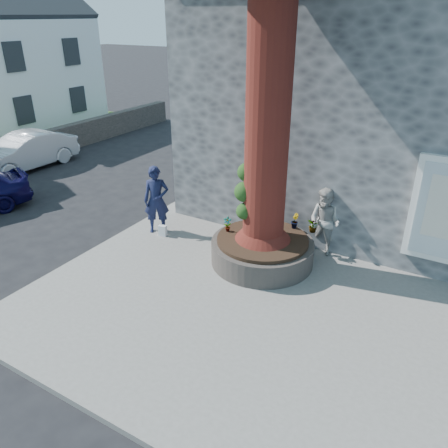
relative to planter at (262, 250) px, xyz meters
The scene contains 13 objects.
ground 2.19m from the planter, 111.80° to the right, with size 120.00×120.00×0.00m, color black.
pavement 1.27m from the planter, 55.01° to the right, with size 9.00×8.00×0.12m, color slate.
yellow_line 4.00m from the planter, 165.44° to the right, with size 0.10×30.00×0.01m, color yellow.
stone_shop 6.12m from the planter, 71.86° to the left, with size 10.30×8.30×6.30m.
planter is the anchor object (origin of this frame).
man 3.06m from the planter, behind, with size 0.64×0.42×1.75m, color #141937.
woman 1.58m from the planter, 45.99° to the left, with size 0.78×0.61×1.60m, color #9F9D98.
shopping_bag 2.75m from the planter, behind, with size 0.20×0.12×0.28m, color white.
car_silver 10.77m from the planter, 170.00° to the left, with size 1.38×3.95×1.30m, color #B8BAC1.
plant_a 0.98m from the planter, behind, with size 0.19×0.13×0.36m, color gray.
plant_b 1.06m from the planter, 64.69° to the left, with size 0.20×0.19×0.36m, color gray.
plant_c 1.29m from the planter, 45.00° to the left, with size 0.17×0.17×0.31m, color gray.
plant_d 1.29m from the planter, 45.00° to the left, with size 0.27×0.24×0.29m, color gray.
Camera 1 is at (4.40, -5.87, 5.24)m, focal length 35.00 mm.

